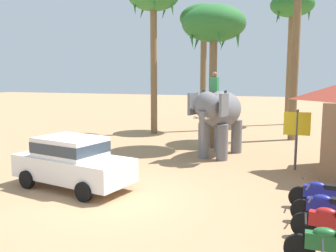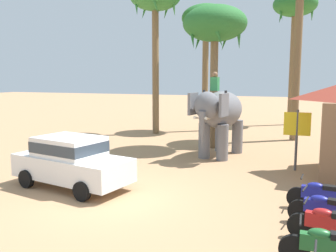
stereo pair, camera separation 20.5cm
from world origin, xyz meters
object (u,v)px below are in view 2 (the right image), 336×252
elephant_with_mahout (220,114)px  palm_tree_leaning_seaward (295,9)px  motorcycle_mid_row (330,225)px  motorcycle_far_in_row (321,195)px  palm_tree_behind_elephant (215,27)px  signboard_yellow (297,128)px  palm_tree_near_hut (155,2)px  motorcycle_fourth_in_row (326,210)px  car_sedan_foreground (71,160)px  motorcycle_second_in_row (328,247)px  palm_tree_far_back (206,22)px

elephant_with_mahout → palm_tree_leaning_seaward: 14.77m
palm_tree_leaning_seaward → motorcycle_mid_row: bearing=-85.9°
motorcycle_far_in_row → palm_tree_behind_elephant: bearing=121.9°
motorcycle_far_in_row → signboard_yellow: (-0.73, 4.43, 1.22)m
signboard_yellow → palm_tree_near_hut: bearing=142.2°
motorcycle_fourth_in_row → palm_tree_leaning_seaward: size_ratio=0.18×
palm_tree_behind_elephant → palm_tree_near_hut: 6.11m
palm_tree_leaning_seaward → signboard_yellow: size_ratio=4.11×
signboard_yellow → motorcycle_fourth_in_row: bearing=-81.9°
motorcycle_mid_row → motorcycle_far_in_row: 2.08m
motorcycle_far_in_row → palm_tree_behind_elephant: 10.79m
motorcycle_fourth_in_row → palm_tree_behind_elephant: bearing=118.8°
car_sedan_foreground → motorcycle_fourth_in_row: car_sedan_foreground is taller
car_sedan_foreground → motorcycle_mid_row: 7.98m
car_sedan_foreground → motorcycle_far_in_row: car_sedan_foreground is taller
elephant_with_mahout → car_sedan_foreground: bearing=-119.6°
signboard_yellow → elephant_with_mahout: bearing=156.7°
motorcycle_second_in_row → motorcycle_fourth_in_row: size_ratio=1.01×
motorcycle_far_in_row → palm_tree_far_back: 16.49m
elephant_with_mahout → motorcycle_second_in_row: elephant_with_mahout is taller
motorcycle_second_in_row → motorcycle_far_in_row: size_ratio=1.00×
palm_tree_behind_elephant → signboard_yellow: 6.93m
car_sedan_foreground → motorcycle_mid_row: bearing=-11.6°
palm_tree_far_back → signboard_yellow: 12.18m
palm_tree_near_hut → palm_tree_leaning_seaward: 11.08m
motorcycle_second_in_row → palm_tree_behind_elephant: bearing=113.7°
elephant_with_mahout → palm_tree_behind_elephant: 4.61m
motorcycle_mid_row → palm_tree_far_back: bearing=113.9°
elephant_with_mahout → palm_tree_behind_elephant: size_ratio=0.56×
motorcycle_second_in_row → palm_tree_leaning_seaward: palm_tree_leaning_seaward is taller
palm_tree_leaning_seaward → signboard_yellow: palm_tree_leaning_seaward is taller
motorcycle_second_in_row → signboard_yellow: 7.78m
motorcycle_fourth_in_row → palm_tree_near_hut: bearing=127.6°
motorcycle_fourth_in_row → palm_tree_leaning_seaward: bearing=94.2°
motorcycle_mid_row → motorcycle_fourth_in_row: same height
motorcycle_mid_row → palm_tree_leaning_seaward: palm_tree_leaning_seaward is taller
palm_tree_leaning_seaward → car_sedan_foreground: bearing=-108.1°
palm_tree_behind_elephant → palm_tree_near_hut: (-4.59, 3.39, 2.18)m
motorcycle_mid_row → palm_tree_near_hut: palm_tree_near_hut is taller
motorcycle_second_in_row → signboard_yellow: (-0.72, 7.65, 1.22)m
car_sedan_foreground → motorcycle_second_in_row: size_ratio=2.42×
elephant_with_mahout → motorcycle_fourth_in_row: bearing=-59.3°
car_sedan_foreground → motorcycle_second_in_row: car_sedan_foreground is taller
motorcycle_fourth_in_row → signboard_yellow: signboard_yellow is taller
motorcycle_far_in_row → palm_tree_leaning_seaward: 20.54m
palm_tree_near_hut → elephant_with_mahout: bearing=-44.8°
elephant_with_mahout → motorcycle_fourth_in_row: size_ratio=2.24×
palm_tree_behind_elephant → palm_tree_leaning_seaward: 11.80m
palm_tree_leaning_seaward → motorcycle_fourth_in_row: bearing=-85.8°
car_sedan_foreground → palm_tree_behind_elephant: 10.18m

